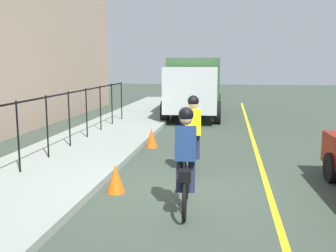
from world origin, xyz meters
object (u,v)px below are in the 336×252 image
(cyclist_lead, at_px, (193,135))
(traffic_cone_near, at_px, (152,138))
(box_truck_background, at_px, (195,84))
(traffic_cone_far, at_px, (116,178))
(cyclist_follow, at_px, (186,160))

(cyclist_lead, distance_m, traffic_cone_near, 3.11)
(box_truck_background, bearing_deg, traffic_cone_far, -4.19)
(box_truck_background, xyz_separation_m, traffic_cone_far, (-11.82, 0.54, -1.26))
(cyclist_follow, distance_m, traffic_cone_far, 1.78)
(traffic_cone_near, bearing_deg, traffic_cone_far, -178.52)
(cyclist_lead, height_order, traffic_cone_far, cyclist_lead)
(cyclist_follow, height_order, box_truck_background, box_truck_background)
(traffic_cone_near, bearing_deg, box_truck_background, -4.90)
(cyclist_lead, height_order, traffic_cone_near, cyclist_lead)
(cyclist_lead, distance_m, cyclist_follow, 2.40)
(cyclist_follow, xyz_separation_m, traffic_cone_near, (5.05, 1.59, -0.61))
(traffic_cone_far, bearing_deg, box_truck_background, -2.60)
(cyclist_lead, relative_size, traffic_cone_near, 3.05)
(cyclist_lead, bearing_deg, box_truck_background, 0.47)
(traffic_cone_near, bearing_deg, cyclist_follow, -162.50)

